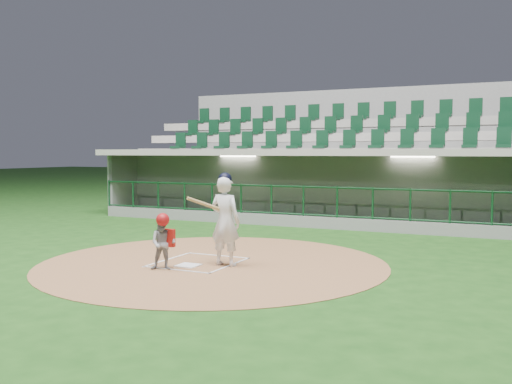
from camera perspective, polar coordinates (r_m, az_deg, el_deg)
ground at (r=12.28m, az=-5.06°, el=-6.84°), size 120.00×120.00×0.00m
dirt_circle at (r=11.96m, az=-4.29°, el=-7.10°), size 7.20×7.20×0.01m
home_plate at (r=11.69m, az=-6.80°, el=-7.30°), size 0.43×0.43×0.02m
batter_box_chalk at (r=12.02m, az=-5.79°, el=-6.99°), size 1.55×1.80×0.01m
dugout_structure at (r=19.21m, az=7.07°, el=-0.03°), size 16.40×3.70×3.00m
seating_deck at (r=22.19m, az=9.25°, el=1.67°), size 17.00×6.72×5.15m
batter at (r=11.52m, az=-3.11°, el=-2.75°), size 0.88×0.88×1.89m
catcher at (r=11.31m, az=-9.27°, el=-4.89°), size 0.62×0.57×1.11m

